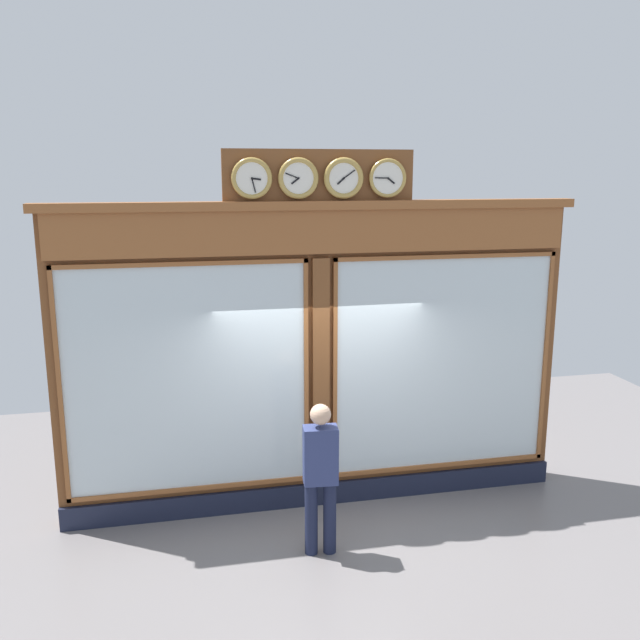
% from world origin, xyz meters
% --- Properties ---
extents(shop_facade, '(6.25, 0.42, 4.29)m').
position_xyz_m(shop_facade, '(0.00, -0.13, 1.89)').
color(shop_facade, brown).
rests_on(shop_facade, ground_plane).
extents(pedestrian, '(0.38, 0.25, 1.69)m').
position_xyz_m(pedestrian, '(0.23, 1.09, 0.93)').
color(pedestrian, '#191E38').
rests_on(pedestrian, ground_plane).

